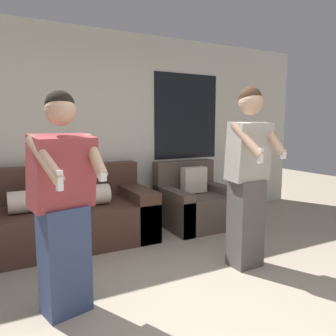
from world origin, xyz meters
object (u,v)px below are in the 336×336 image
(armchair, at_px, (195,204))
(person_left, at_px, (63,205))
(person_right, at_px, (248,176))
(couch, at_px, (60,218))

(armchair, xyz_separation_m, person_left, (-2.05, -1.43, 0.53))
(person_right, bearing_deg, person_left, -179.52)
(person_left, height_order, person_right, person_right)
(armchair, bearing_deg, person_right, -101.37)
(person_left, bearing_deg, person_right, 0.48)
(couch, distance_m, armchair, 1.84)
(armchair, height_order, person_right, person_right)
(person_left, bearing_deg, couch, 82.18)
(person_left, bearing_deg, armchair, 34.96)
(person_left, distance_m, person_right, 1.76)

